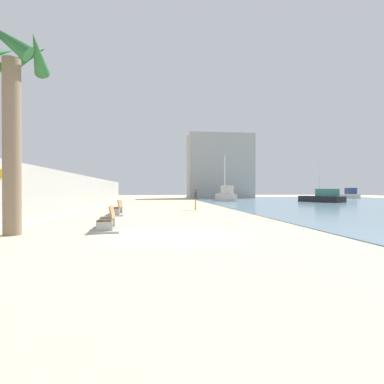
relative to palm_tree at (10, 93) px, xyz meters
name	(u,v)px	position (x,y,z in m)	size (l,w,h in m)	color
ground_plane	(158,207)	(5.48, 17.32, -5.04)	(120.00, 120.00, 0.00)	#C6B793
seawall	(75,191)	(-2.02, 17.32, -3.55)	(0.80, 64.00, 2.98)	#9E9E99
palm_tree	(10,93)	(0.00, 0.00, 0.00)	(2.68, 2.66, 7.43)	#7A6651
bench_near	(107,224)	(3.20, 0.85, -4.81)	(1.23, 2.16, 0.98)	#9E9E99
bench_far	(117,211)	(2.75, 8.25, -4.81)	(1.14, 2.12, 0.98)	#9E9E99
person_walking	(196,197)	(8.33, 12.08, -4.04)	(0.23, 0.53, 1.72)	gold
boat_nearest	(349,194)	(40.86, 40.53, -4.33)	(2.24, 4.62, 1.87)	beige
boat_far_left	(323,197)	(26.36, 24.73, -4.37)	(4.15, 5.87, 7.48)	black
boat_distant	(226,195)	(15.31, 30.96, -4.21)	(1.67, 6.82, 6.55)	beige
harbor_building	(220,167)	(17.59, 45.32, 0.92)	(12.00, 6.00, 11.93)	#9E9E99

